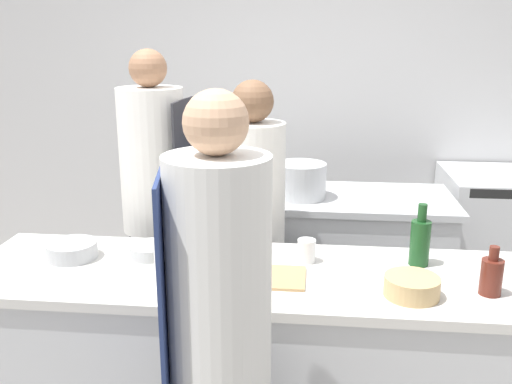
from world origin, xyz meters
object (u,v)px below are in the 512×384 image
chef_at_pass_far (252,234)px  bottle_cooking_oil (187,245)px  bowl_mixing_large (72,250)px  chef_at_stove (156,215)px  stockpot (300,180)px  bowl_prep_small (412,286)px  cup (307,251)px  bottle_wine (420,241)px  chef_at_prep_near (219,357)px  oven_range (504,238)px  bottle_olive_oil (491,275)px  bottle_vinegar (161,253)px  bowl_ceramic_blue (151,250)px

chef_at_pass_far → bottle_cooking_oil: 0.70m
bowl_mixing_large → chef_at_stove: bearing=70.5°
chef_at_pass_far → stockpot: 0.58m
bowl_prep_small → cup: bearing=143.9°
chef_at_pass_far → cup: bearing=-144.8°
chef_at_pass_far → cup: (0.30, -0.50, 0.11)m
bowl_mixing_large → bottle_wine: bearing=3.2°
chef_at_prep_near → oven_range: bearing=-45.5°
bottle_olive_oil → stockpot: bearing=121.5°
chef_at_stove → cup: 0.99m
bottle_vinegar → bottle_wine: bottle_wine is taller
chef_at_stove → bowl_ceramic_blue: bearing=18.4°
bowl_ceramic_blue → oven_range: bearing=37.6°
oven_range → cup: 2.13m
chef_at_pass_far → bowl_mixing_large: chef_at_pass_far is taller
chef_at_prep_near → bowl_mixing_large: chef_at_prep_near is taller
bottle_olive_oil → bottle_vinegar: bearing=176.3°
bottle_vinegar → bottle_wine: 1.10m
cup → stockpot: bearing=93.4°
bottle_vinegar → bowl_ceramic_blue: bottle_vinegar is taller
bottle_vinegar → chef_at_stove: bearing=107.6°
bottle_vinegar → bowl_prep_small: 1.02m
bottle_vinegar → bowl_prep_small: bearing=-7.5°
oven_range → bowl_ceramic_blue: size_ratio=4.83×
bowl_prep_small → bowl_ceramic_blue: size_ratio=1.11×
bowl_mixing_large → bowl_prep_small: bearing=-9.0°
chef_at_stove → bowl_mixing_large: size_ratio=7.98×
bottle_wine → bowl_prep_small: bottle_wine is taller
chef_at_stove → bowl_prep_small: 1.49m
bottle_vinegar → stockpot: size_ratio=0.66×
oven_range → bottle_wine: size_ratio=3.36×
bottle_vinegar → bottle_wine: size_ratio=0.74×
stockpot → bottle_vinegar: bearing=-115.1°
chef_at_prep_near → bottle_vinegar: size_ratio=8.39×
bowl_mixing_large → bowl_ceramic_blue: bowl_mixing_large is taller
bowl_mixing_large → chef_at_prep_near: bearing=-41.7°
chef_at_prep_near → chef_at_pass_far: chef_at_prep_near is taller
oven_range → cup: (-1.36, -1.57, 0.47)m
oven_range → bowl_mixing_large: size_ratio=4.14×
bowl_ceramic_blue → cup: 0.70m
bowl_prep_small → chef_at_stove: bearing=146.0°
bowl_prep_small → bottle_olive_oil: bearing=9.2°
bottle_vinegar → chef_at_prep_near: bearing=-60.0°
bottle_cooking_oil → bottle_vinegar: bearing=-169.9°
bottle_olive_oil → cup: bottle_olive_oil is taller
bowl_mixing_large → bowl_ceramic_blue: size_ratio=1.17×
bowl_mixing_large → bowl_ceramic_blue: (0.34, 0.06, -0.01)m
bottle_vinegar → bowl_prep_small: bottle_vinegar is taller
bottle_wine → cup: (-0.48, -0.02, -0.06)m
chef_at_stove → chef_at_pass_far: size_ratio=1.09×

